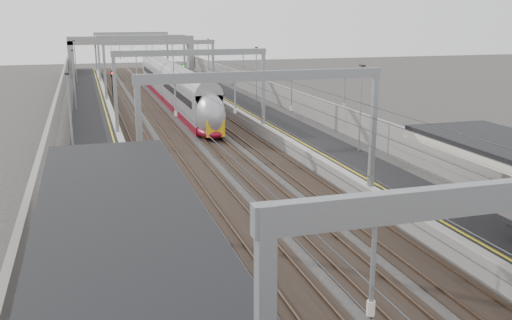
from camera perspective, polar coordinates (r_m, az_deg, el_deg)
platform_left at (r=51.41m, az=-15.73°, el=2.68°), size 4.00×120.00×1.00m
platform_right at (r=54.05m, az=1.48°, el=3.75°), size 4.00×120.00×1.00m
tracks at (r=52.23m, az=-6.90°, el=2.78°), size 11.40×140.00×0.20m
overhead_line at (r=57.90m, az=-8.24°, el=9.94°), size 13.00×140.00×6.60m
overbridge at (r=105.95m, az=-12.31°, el=11.15°), size 22.00×2.20×6.90m
wall_left at (r=51.27m, az=-19.39°, el=3.63°), size 0.30×120.00×3.20m
wall_right at (r=54.94m, az=4.67°, el=5.04°), size 0.30×120.00×3.20m
train at (r=67.80m, az=-8.09°, el=6.97°), size 2.49×45.43×3.95m
signal_green at (r=75.72m, az=-14.20°, el=7.78°), size 0.32×0.32×3.48m
signal_red_near at (r=69.95m, az=-6.97°, el=7.61°), size 0.32×0.32×3.48m
signal_red_far at (r=84.96m, az=-7.26°, el=8.74°), size 0.32×0.32×3.48m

